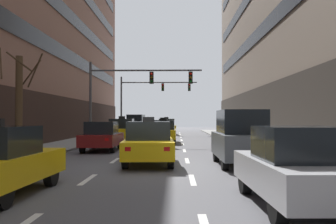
% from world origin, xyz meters
% --- Properties ---
extents(ground_plane, '(120.00, 120.00, 0.00)m').
position_xyz_m(ground_plane, '(0.00, 0.00, 0.00)').
color(ground_plane, '#515156').
extents(sidewalk_right, '(3.00, 80.00, 0.14)m').
position_xyz_m(sidewalk_right, '(6.05, 0.00, 0.07)').
color(sidewalk_right, gray).
rests_on(sidewalk_right, ground).
extents(lane_stripe_l1_s3, '(0.16, 2.00, 0.01)m').
position_xyz_m(lane_stripe_l1_s3, '(-1.52, -3.00, 0.00)').
color(lane_stripe_l1_s3, silver).
rests_on(lane_stripe_l1_s3, ground).
extents(lane_stripe_l1_s4, '(0.16, 2.00, 0.01)m').
position_xyz_m(lane_stripe_l1_s4, '(-1.52, 2.00, 0.00)').
color(lane_stripe_l1_s4, silver).
rests_on(lane_stripe_l1_s4, ground).
extents(lane_stripe_l1_s5, '(0.16, 2.00, 0.01)m').
position_xyz_m(lane_stripe_l1_s5, '(-1.52, 7.00, 0.00)').
color(lane_stripe_l1_s5, silver).
rests_on(lane_stripe_l1_s5, ground).
extents(lane_stripe_l1_s6, '(0.16, 2.00, 0.01)m').
position_xyz_m(lane_stripe_l1_s6, '(-1.52, 12.00, 0.00)').
color(lane_stripe_l1_s6, silver).
rests_on(lane_stripe_l1_s6, ground).
extents(lane_stripe_l1_s7, '(0.16, 2.00, 0.01)m').
position_xyz_m(lane_stripe_l1_s7, '(-1.52, 17.00, 0.00)').
color(lane_stripe_l1_s7, silver).
rests_on(lane_stripe_l1_s7, ground).
extents(lane_stripe_l1_s8, '(0.16, 2.00, 0.01)m').
position_xyz_m(lane_stripe_l1_s8, '(-1.52, 22.00, 0.00)').
color(lane_stripe_l1_s8, silver).
rests_on(lane_stripe_l1_s8, ground).
extents(lane_stripe_l1_s9, '(0.16, 2.00, 0.01)m').
position_xyz_m(lane_stripe_l1_s9, '(-1.52, 27.00, 0.00)').
color(lane_stripe_l1_s9, silver).
rests_on(lane_stripe_l1_s9, ground).
extents(lane_stripe_l1_s10, '(0.16, 2.00, 0.01)m').
position_xyz_m(lane_stripe_l1_s10, '(-1.52, 32.00, 0.00)').
color(lane_stripe_l1_s10, silver).
rests_on(lane_stripe_l1_s10, ground).
extents(lane_stripe_l2_s3, '(0.16, 2.00, 0.01)m').
position_xyz_m(lane_stripe_l2_s3, '(1.52, -3.00, 0.00)').
color(lane_stripe_l2_s3, silver).
rests_on(lane_stripe_l2_s3, ground).
extents(lane_stripe_l2_s4, '(0.16, 2.00, 0.01)m').
position_xyz_m(lane_stripe_l2_s4, '(1.52, 2.00, 0.00)').
color(lane_stripe_l2_s4, silver).
rests_on(lane_stripe_l2_s4, ground).
extents(lane_stripe_l2_s5, '(0.16, 2.00, 0.01)m').
position_xyz_m(lane_stripe_l2_s5, '(1.52, 7.00, 0.00)').
color(lane_stripe_l2_s5, silver).
rests_on(lane_stripe_l2_s5, ground).
extents(lane_stripe_l2_s6, '(0.16, 2.00, 0.01)m').
position_xyz_m(lane_stripe_l2_s6, '(1.52, 12.00, 0.00)').
color(lane_stripe_l2_s6, silver).
rests_on(lane_stripe_l2_s6, ground).
extents(lane_stripe_l2_s7, '(0.16, 2.00, 0.01)m').
position_xyz_m(lane_stripe_l2_s7, '(1.52, 17.00, 0.00)').
color(lane_stripe_l2_s7, silver).
rests_on(lane_stripe_l2_s7, ground).
extents(lane_stripe_l2_s8, '(0.16, 2.00, 0.01)m').
position_xyz_m(lane_stripe_l2_s8, '(1.52, 22.00, 0.00)').
color(lane_stripe_l2_s8, silver).
rests_on(lane_stripe_l2_s8, ground).
extents(lane_stripe_l2_s9, '(0.16, 2.00, 0.01)m').
position_xyz_m(lane_stripe_l2_s9, '(1.52, 27.00, 0.00)').
color(lane_stripe_l2_s9, silver).
rests_on(lane_stripe_l2_s9, ground).
extents(lane_stripe_l2_s10, '(0.16, 2.00, 0.01)m').
position_xyz_m(lane_stripe_l2_s10, '(1.52, 32.00, 0.00)').
color(lane_stripe_l2_s10, silver).
rests_on(lane_stripe_l2_s10, ground).
extents(taxi_driving_0, '(2.06, 4.49, 1.83)m').
position_xyz_m(taxi_driving_0, '(-0.00, 0.68, 0.82)').
color(taxi_driving_0, black).
rests_on(taxi_driving_0, ground).
extents(taxi_driving_1, '(2.06, 4.67, 1.92)m').
position_xyz_m(taxi_driving_1, '(-2.96, 14.54, 0.86)').
color(taxi_driving_1, black).
rests_on(taxi_driving_1, ground).
extents(taxi_driving_2, '(1.87, 4.39, 1.82)m').
position_xyz_m(taxi_driving_2, '(0.15, 13.44, 0.81)').
color(taxi_driving_2, black).
rests_on(taxi_driving_2, ground).
extents(car_driving_3, '(2.06, 4.52, 2.15)m').
position_xyz_m(car_driving_3, '(-3.18, 26.78, 1.07)').
color(car_driving_3, black).
rests_on(car_driving_3, ground).
extents(car_driving_4, '(1.79, 4.25, 1.59)m').
position_xyz_m(car_driving_4, '(-2.96, 6.69, 0.78)').
color(car_driving_4, black).
rests_on(car_driving_4, ground).
extents(taxi_driving_6, '(2.11, 4.64, 1.90)m').
position_xyz_m(taxi_driving_6, '(0.04, 27.48, 0.84)').
color(taxi_driving_6, black).
rests_on(taxi_driving_6, ground).
extents(car_parked_0, '(1.92, 4.38, 1.62)m').
position_xyz_m(car_parked_0, '(3.50, -6.38, 0.80)').
color(car_parked_0, black).
rests_on(car_parked_0, ground).
extents(car_parked_1, '(1.84, 4.33, 2.09)m').
position_xyz_m(car_parked_1, '(3.50, 0.41, 1.04)').
color(car_parked_1, black).
rests_on(car_parked_1, ground).
extents(traffic_signal_0, '(7.91, 0.35, 5.61)m').
position_xyz_m(traffic_signal_0, '(-2.09, 12.78, 4.05)').
color(traffic_signal_0, '#4C4C51').
rests_on(traffic_signal_0, sidewalk_left).
extents(traffic_signal_1, '(8.42, 0.35, 6.21)m').
position_xyz_m(traffic_signal_1, '(-2.02, 28.19, 4.48)').
color(traffic_signal_1, '#4C4C51').
rests_on(traffic_signal_1, sidewalk_left).
extents(street_tree_0, '(2.09, 2.08, 4.78)m').
position_xyz_m(street_tree_0, '(-5.75, 2.37, 2.45)').
color(street_tree_0, '#4C3823').
rests_on(street_tree_0, sidewalk_left).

